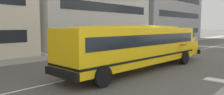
# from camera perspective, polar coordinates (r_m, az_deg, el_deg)

# --- Properties ---
(ground_plane) EXTENTS (400.00, 400.00, 0.00)m
(ground_plane) POSITION_cam_1_polar(r_m,az_deg,el_deg) (14.43, 2.88, -5.34)
(ground_plane) COLOR #54514F
(sidewalk_far) EXTENTS (120.00, 3.00, 0.01)m
(sidewalk_far) POSITION_cam_1_polar(r_m,az_deg,el_deg) (20.29, -14.76, -2.31)
(sidewalk_far) COLOR gray
(sidewalk_far) RESTS_ON ground_plane
(lane_centreline) EXTENTS (110.00, 0.16, 0.01)m
(lane_centreline) POSITION_cam_1_polar(r_m,az_deg,el_deg) (14.43, 2.88, -5.33)
(lane_centreline) COLOR silver
(lane_centreline) RESTS_ON ground_plane
(school_bus) EXTENTS (12.83, 3.30, 2.85)m
(school_bus) POSITION_cam_1_polar(r_m,az_deg,el_deg) (13.55, 7.32, 1.14)
(school_bus) COLOR yellow
(school_bus) RESTS_ON ground_plane
(parked_car_beige_far_corner) EXTENTS (3.96, 1.99, 1.64)m
(parked_car_beige_far_corner) POSITION_cam_1_polar(r_m,az_deg,el_deg) (36.76, 19.62, 2.35)
(parked_car_beige_far_corner) COLOR #C1B28E
(parked_car_beige_far_corner) RESTS_ON ground_plane
(parked_car_grey_mid_block) EXTENTS (3.93, 1.94, 1.64)m
(parked_car_grey_mid_block) POSITION_cam_1_polar(r_m,az_deg,el_deg) (30.92, 14.85, 1.93)
(parked_car_grey_mid_block) COLOR gray
(parked_car_grey_mid_block) RESTS_ON ground_plane
(apartment_block_far_right) EXTENTS (21.89, 12.18, 13.30)m
(apartment_block_far_right) POSITION_cam_1_polar(r_m,az_deg,el_deg) (48.42, 11.69, 10.15)
(apartment_block_far_right) COLOR gray
(apartment_block_far_right) RESTS_ON ground_plane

